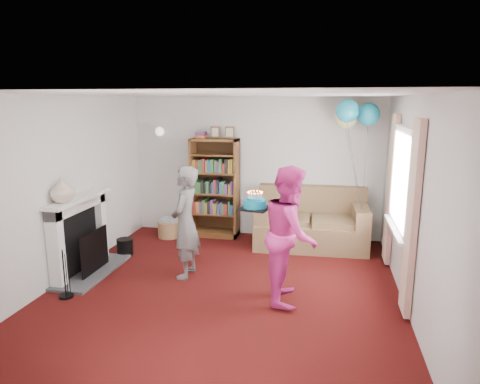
% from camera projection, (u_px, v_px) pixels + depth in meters
% --- Properties ---
extents(ground, '(5.00, 5.00, 0.00)m').
position_uv_depth(ground, '(223.00, 291.00, 5.58)').
color(ground, black).
rests_on(ground, ground).
extents(wall_back, '(4.50, 0.02, 2.50)m').
position_uv_depth(wall_back, '(255.00, 167.00, 7.73)').
color(wall_back, silver).
rests_on(wall_back, ground).
extents(wall_left, '(0.02, 5.00, 2.50)m').
position_uv_depth(wall_left, '(60.00, 190.00, 5.76)').
color(wall_left, silver).
rests_on(wall_left, ground).
extents(wall_right, '(0.02, 5.00, 2.50)m').
position_uv_depth(wall_right, '(414.00, 206.00, 4.88)').
color(wall_right, silver).
rests_on(wall_right, ground).
extents(ceiling, '(4.50, 5.00, 0.01)m').
position_uv_depth(ceiling, '(222.00, 94.00, 5.06)').
color(ceiling, white).
rests_on(ceiling, wall_back).
extents(fireplace, '(0.55, 1.80, 1.12)m').
position_uv_depth(fireplace, '(83.00, 239.00, 6.06)').
color(fireplace, '#3F3F42').
rests_on(fireplace, ground).
extents(window_bay, '(0.14, 2.02, 2.20)m').
position_uv_depth(window_bay, '(401.00, 198.00, 5.48)').
color(window_bay, white).
rests_on(window_bay, ground).
extents(wall_sconce, '(0.16, 0.23, 0.16)m').
position_uv_depth(wall_sconce, '(160.00, 131.00, 7.79)').
color(wall_sconce, gold).
rests_on(wall_sconce, ground).
extents(bookcase, '(0.84, 0.42, 1.99)m').
position_uv_depth(bookcase, '(215.00, 188.00, 7.74)').
color(bookcase, '#472B14').
rests_on(bookcase, ground).
extents(sofa, '(1.85, 0.98, 0.98)m').
position_uv_depth(sofa, '(311.00, 224.00, 7.30)').
color(sofa, brown).
rests_on(sofa, ground).
extents(wicker_basket, '(0.39, 0.39, 0.35)m').
position_uv_depth(wicker_basket, '(169.00, 229.00, 7.75)').
color(wicker_basket, olive).
rests_on(wicker_basket, ground).
extents(person_striped, '(0.38, 0.57, 1.56)m').
position_uv_depth(person_striped, '(186.00, 223.00, 5.90)').
color(person_striped, black).
rests_on(person_striped, ground).
extents(person_magenta, '(0.69, 0.86, 1.68)m').
position_uv_depth(person_magenta, '(291.00, 234.00, 5.19)').
color(person_magenta, '#D42A81').
rests_on(person_magenta, ground).
extents(birthday_cake, '(0.35, 0.35, 0.22)m').
position_uv_depth(birthday_cake, '(255.00, 204.00, 5.34)').
color(birthday_cake, black).
rests_on(birthday_cake, ground).
extents(balloons, '(0.69, 0.74, 1.77)m').
position_uv_depth(balloons, '(354.00, 114.00, 6.72)').
color(balloons, '#3F3F3F').
rests_on(balloons, ground).
extents(mantel_vase, '(0.40, 0.40, 0.33)m').
position_uv_depth(mantel_vase, '(62.00, 190.00, 5.58)').
color(mantel_vase, beige).
rests_on(mantel_vase, fireplace).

